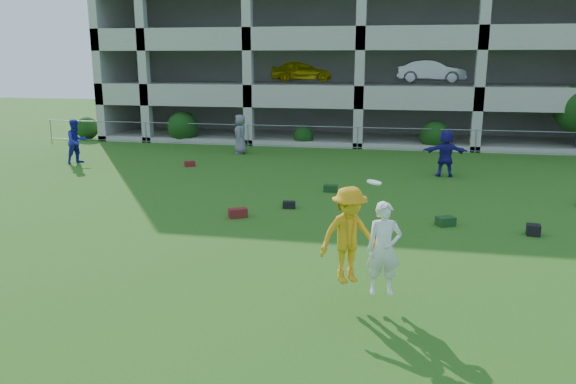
% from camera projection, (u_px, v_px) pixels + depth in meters
% --- Properties ---
extents(ground, '(100.00, 100.00, 0.00)m').
position_uv_depth(ground, '(291.00, 292.00, 11.67)').
color(ground, '#235114').
rests_on(ground, ground).
extents(bystander_a, '(1.13, 1.22, 2.02)m').
position_uv_depth(bystander_a, '(76.00, 141.00, 25.60)').
color(bystander_a, '#212297').
rests_on(bystander_a, ground).
extents(bystander_c, '(0.78, 1.05, 1.97)m').
position_uv_depth(bystander_c, '(240.00, 134.00, 28.17)').
color(bystander_c, slate).
rests_on(bystander_c, ground).
extents(bystander_d, '(1.82, 0.66, 1.93)m').
position_uv_depth(bystander_d, '(446.00, 153.00, 22.75)').
color(bystander_d, navy).
rests_on(bystander_d, ground).
extents(bag_red_a, '(0.63, 0.54, 0.28)m').
position_uv_depth(bag_red_a, '(238.00, 213.00, 17.06)').
color(bag_red_a, '#560E1C').
rests_on(bag_red_a, ground).
extents(bag_black_b, '(0.43, 0.30, 0.22)m').
position_uv_depth(bag_black_b, '(289.00, 205.00, 18.12)').
color(bag_black_b, black).
rests_on(bag_black_b, ground).
extents(bag_green_c, '(0.61, 0.55, 0.26)m').
position_uv_depth(bag_green_c, '(446.00, 221.00, 16.24)').
color(bag_green_c, '#173C15').
rests_on(bag_green_c, ground).
extents(crate_d, '(0.39, 0.39, 0.30)m').
position_uv_depth(crate_d, '(533.00, 230.00, 15.35)').
color(crate_d, black).
rests_on(crate_d, ground).
extents(bag_red_f, '(0.53, 0.49, 0.24)m').
position_uv_depth(bag_red_f, '(190.00, 164.00, 25.03)').
color(bag_red_f, maroon).
rests_on(bag_red_f, ground).
extents(bag_green_g, '(0.51, 0.32, 0.25)m').
position_uv_depth(bag_green_g, '(331.00, 188.00, 20.33)').
color(bag_green_g, '#153413').
rests_on(bag_green_g, ground).
extents(frisbee_contest, '(1.74, 1.26, 2.22)m').
position_uv_depth(frisbee_contest, '(357.00, 238.00, 10.75)').
color(frisbee_contest, orange).
rests_on(frisbee_contest, ground).
extents(parking_garage, '(30.00, 14.00, 12.00)m').
position_uv_depth(parking_garage, '(370.00, 37.00, 36.70)').
color(parking_garage, '#9E998C').
rests_on(parking_garage, ground).
extents(fence, '(36.06, 0.06, 1.20)m').
position_uv_depth(fence, '(358.00, 138.00, 29.66)').
color(fence, gray).
rests_on(fence, ground).
extents(shrub_row, '(34.38, 2.52, 3.50)m').
position_uv_depth(shrub_row, '(447.00, 121.00, 29.27)').
color(shrub_row, '#163D11').
rests_on(shrub_row, ground).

